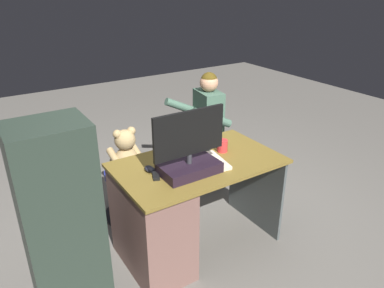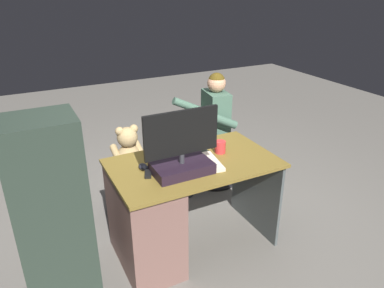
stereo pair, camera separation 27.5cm
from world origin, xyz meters
The scene contains 13 objects.
ground_plane centered at (0.00, 0.00, 0.00)m, with size 10.00×10.00×0.00m, color slate.
desk centered at (0.31, 0.31, 0.40)m, with size 1.21×0.72×0.75m.
monitor centered at (0.14, 0.42, 0.89)m, with size 0.53×0.25×0.45m.
keyboard centered at (0.04, 0.25, 0.76)m, with size 0.42×0.14×0.02m, color black.
computer_mouse centered at (0.37, 0.25, 0.77)m, with size 0.06×0.10×0.04m, color #22222D.
cup centered at (-0.25, 0.27, 0.80)m, with size 0.08×0.08×0.09m, color red.
tv_remote centered at (0.36, 0.33, 0.76)m, with size 0.04×0.15×0.02m, color black.
notebook_binder centered at (-0.04, 0.38, 0.77)m, with size 0.22×0.30×0.02m, color beige.
office_chair_teddy centered at (0.29, -0.37, 0.27)m, with size 0.47×0.47×0.46m.
teddy_bear centered at (0.29, -0.38, 0.64)m, with size 0.27×0.27×0.39m.
visitor_chair centered at (-0.67, -0.51, 0.27)m, with size 0.48×0.48×0.46m.
person centered at (-0.58, -0.50, 0.68)m, with size 0.59×0.53×1.17m.
equipment_rack centered at (1.01, 0.34, 0.64)m, with size 0.44×0.36×1.27m, color #27342B.
Camera 2 is at (1.09, 2.43, 1.97)m, focal length 34.18 mm.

